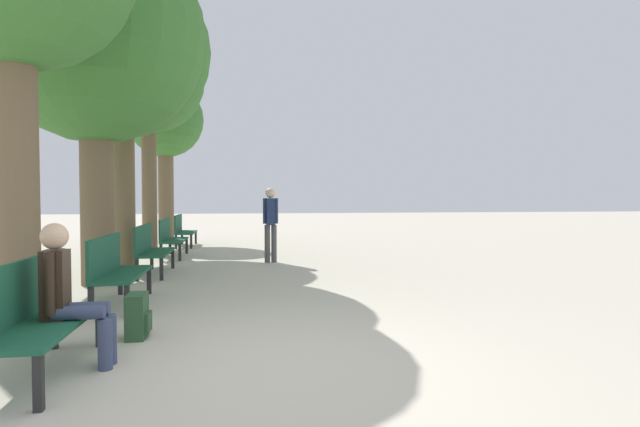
% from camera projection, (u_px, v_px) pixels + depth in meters
% --- Properties ---
extents(ground_plane, '(80.00, 80.00, 0.00)m').
position_uv_depth(ground_plane, '(266.00, 365.00, 4.30)').
color(ground_plane, beige).
extents(bench_row_0, '(0.50, 1.57, 0.93)m').
position_uv_depth(bench_row_0, '(33.00, 312.00, 4.03)').
color(bench_row_0, '#195138').
rests_on(bench_row_0, ground_plane).
extents(bench_row_1, '(0.50, 1.57, 0.93)m').
position_uv_depth(bench_row_1, '(115.00, 267.00, 6.68)').
color(bench_row_1, '#195138').
rests_on(bench_row_1, ground_plane).
extents(bench_row_2, '(0.50, 1.57, 0.93)m').
position_uv_depth(bench_row_2, '(150.00, 247.00, 9.32)').
color(bench_row_2, '#195138').
rests_on(bench_row_2, ground_plane).
extents(bench_row_3, '(0.50, 1.57, 0.93)m').
position_uv_depth(bench_row_3, '(170.00, 236.00, 11.96)').
color(bench_row_3, '#195138').
rests_on(bench_row_3, ground_plane).
extents(bench_row_4, '(0.50, 1.57, 0.93)m').
position_uv_depth(bench_row_4, '(183.00, 229.00, 14.60)').
color(bench_row_4, '#195138').
rests_on(bench_row_4, ground_plane).
extents(tree_row_1, '(3.56, 3.56, 5.90)m').
position_uv_depth(tree_row_1, '(95.00, 37.00, 8.15)').
color(tree_row_1, brown).
rests_on(tree_row_1, ground_plane).
extents(tree_row_2, '(3.52, 3.52, 6.17)m').
position_uv_depth(tree_row_2, '(122.00, 52.00, 10.02)').
color(tree_row_2, brown).
rests_on(tree_row_2, ground_plane).
extents(tree_row_3, '(2.89, 2.89, 5.99)m').
position_uv_depth(tree_row_3, '(148.00, 80.00, 12.90)').
color(tree_row_3, brown).
rests_on(tree_row_3, ground_plane).
extents(tree_row_4, '(2.39, 2.39, 5.11)m').
position_uv_depth(tree_row_4, '(165.00, 123.00, 15.84)').
color(tree_row_4, brown).
rests_on(tree_row_4, ground_plane).
extents(person_seated, '(0.58, 0.33, 1.23)m').
position_uv_depth(person_seated, '(70.00, 292.00, 4.19)').
color(person_seated, '#384260').
rests_on(person_seated, ground_plane).
extents(backpack, '(0.22, 0.34, 0.46)m').
position_uv_depth(backpack, '(138.00, 316.00, 5.12)').
color(backpack, '#284C2D').
rests_on(backpack, ground_plane).
extents(pedestrian_near, '(0.33, 0.23, 1.65)m').
position_uv_depth(pedestrian_near, '(271.00, 220.00, 11.00)').
color(pedestrian_near, '#4C4C4C').
rests_on(pedestrian_near, ground_plane).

